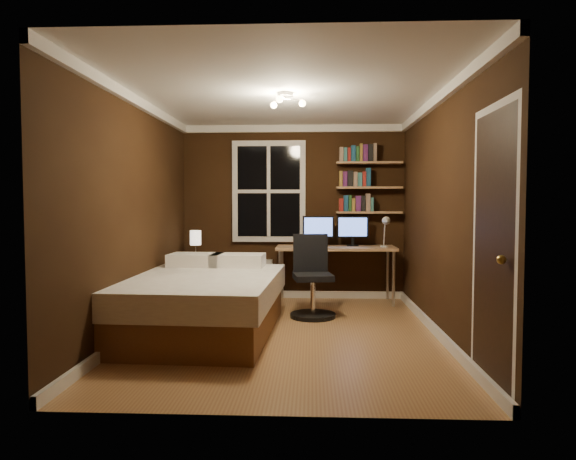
{
  "coord_description": "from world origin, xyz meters",
  "views": [
    {
      "loc": [
        0.27,
        -5.35,
        1.38
      ],
      "look_at": [
        0.0,
        0.45,
        1.08
      ],
      "focal_mm": 32.0,
      "sensor_mm": 36.0,
      "label": 1
    }
  ],
  "objects_px": {
    "radiator": "(259,279)",
    "desk_lamp": "(385,231)",
    "monitor_left": "(318,231)",
    "monitor_right": "(353,231)",
    "nightstand": "(196,283)",
    "bedside_lamp": "(196,246)",
    "desk": "(336,251)",
    "bed": "(200,302)",
    "office_chair": "(312,286)"
  },
  "relations": [
    {
      "from": "radiator",
      "to": "desk_lamp",
      "type": "height_order",
      "value": "desk_lamp"
    },
    {
      "from": "bed",
      "to": "bedside_lamp",
      "type": "distance_m",
      "value": 1.71
    },
    {
      "from": "desk",
      "to": "monitor_right",
      "type": "distance_m",
      "value": 0.37
    },
    {
      "from": "nightstand",
      "to": "office_chair",
      "type": "distance_m",
      "value": 1.78
    },
    {
      "from": "desk",
      "to": "bedside_lamp",
      "type": "bearing_deg",
      "value": -175.34
    },
    {
      "from": "bed",
      "to": "monitor_left",
      "type": "xyz_separation_m",
      "value": [
        1.29,
        1.83,
        0.66
      ]
    },
    {
      "from": "bed",
      "to": "nightstand",
      "type": "xyz_separation_m",
      "value": [
        -0.4,
        1.59,
        -0.04
      ]
    },
    {
      "from": "bedside_lamp",
      "to": "monitor_right",
      "type": "relative_size",
      "value": 0.99
    },
    {
      "from": "bed",
      "to": "radiator",
      "type": "height_order",
      "value": "bed"
    },
    {
      "from": "nightstand",
      "to": "bedside_lamp",
      "type": "height_order",
      "value": "bedside_lamp"
    },
    {
      "from": "office_chair",
      "to": "monitor_left",
      "type": "bearing_deg",
      "value": 76.02
    },
    {
      "from": "nightstand",
      "to": "monitor_left",
      "type": "relative_size",
      "value": 1.3
    },
    {
      "from": "bedside_lamp",
      "to": "desk",
      "type": "distance_m",
      "value": 1.94
    },
    {
      "from": "monitor_right",
      "to": "desk_lamp",
      "type": "relative_size",
      "value": 1.0
    },
    {
      "from": "monitor_left",
      "to": "monitor_right",
      "type": "xyz_separation_m",
      "value": [
        0.48,
        0.0,
        0.0
      ]
    },
    {
      "from": "bedside_lamp",
      "to": "monitor_left",
      "type": "xyz_separation_m",
      "value": [
        1.69,
        0.24,
        0.2
      ]
    },
    {
      "from": "monitor_left",
      "to": "monitor_right",
      "type": "distance_m",
      "value": 0.48
    },
    {
      "from": "desk_lamp",
      "to": "office_chair",
      "type": "height_order",
      "value": "desk_lamp"
    },
    {
      "from": "desk_lamp",
      "to": "office_chair",
      "type": "xyz_separation_m",
      "value": [
        -0.98,
        -0.76,
        -0.62
      ]
    },
    {
      "from": "desk_lamp",
      "to": "monitor_right",
      "type": "bearing_deg",
      "value": 148.94
    },
    {
      "from": "radiator",
      "to": "monitor_right",
      "type": "xyz_separation_m",
      "value": [
        1.33,
        -0.14,
        0.71
      ]
    },
    {
      "from": "nightstand",
      "to": "bedside_lamp",
      "type": "distance_m",
      "value": 0.5
    },
    {
      "from": "office_chair",
      "to": "nightstand",
      "type": "bearing_deg",
      "value": 145.08
    },
    {
      "from": "nightstand",
      "to": "office_chair",
      "type": "bearing_deg",
      "value": -17.28
    },
    {
      "from": "desk",
      "to": "monitor_left",
      "type": "bearing_deg",
      "value": 161.09
    },
    {
      "from": "nightstand",
      "to": "radiator",
      "type": "bearing_deg",
      "value": 32.74
    },
    {
      "from": "office_chair",
      "to": "bedside_lamp",
      "type": "bearing_deg",
      "value": 145.08
    },
    {
      "from": "monitor_right",
      "to": "desk_lamp",
      "type": "distance_m",
      "value": 0.49
    },
    {
      "from": "desk_lamp",
      "to": "nightstand",
      "type": "bearing_deg",
      "value": 179.73
    },
    {
      "from": "bedside_lamp",
      "to": "desk_lamp",
      "type": "bearing_deg",
      "value": -0.27
    },
    {
      "from": "bed",
      "to": "monitor_left",
      "type": "bearing_deg",
      "value": 57.5
    },
    {
      "from": "bed",
      "to": "nightstand",
      "type": "relative_size",
      "value": 4.06
    },
    {
      "from": "desk",
      "to": "office_chair",
      "type": "height_order",
      "value": "office_chair"
    },
    {
      "from": "desk",
      "to": "monitor_left",
      "type": "relative_size",
      "value": 3.73
    },
    {
      "from": "radiator",
      "to": "monitor_right",
      "type": "distance_m",
      "value": 1.51
    },
    {
      "from": "desk_lamp",
      "to": "bedside_lamp",
      "type": "bearing_deg",
      "value": 179.73
    },
    {
      "from": "desk_lamp",
      "to": "office_chair",
      "type": "relative_size",
      "value": 0.44
    },
    {
      "from": "radiator",
      "to": "monitor_left",
      "type": "height_order",
      "value": "monitor_left"
    },
    {
      "from": "monitor_left",
      "to": "desk",
      "type": "bearing_deg",
      "value": -18.91
    },
    {
      "from": "nightstand",
      "to": "bed",
      "type": "bearing_deg",
      "value": -67.42
    },
    {
      "from": "office_chair",
      "to": "desk",
      "type": "bearing_deg",
      "value": 61.57
    },
    {
      "from": "radiator",
      "to": "monitor_left",
      "type": "xyz_separation_m",
      "value": [
        0.85,
        -0.14,
        0.71
      ]
    },
    {
      "from": "radiator",
      "to": "office_chair",
      "type": "bearing_deg",
      "value": -56.37
    },
    {
      "from": "radiator",
      "to": "desk",
      "type": "height_order",
      "value": "desk"
    },
    {
      "from": "nightstand",
      "to": "monitor_right",
      "type": "bearing_deg",
      "value": 14.72
    },
    {
      "from": "desk_lamp",
      "to": "monitor_left",
      "type": "bearing_deg",
      "value": 164.35
    },
    {
      "from": "radiator",
      "to": "desk_lamp",
      "type": "xyz_separation_m",
      "value": [
        1.75,
        -0.39,
        0.72
      ]
    },
    {
      "from": "bedside_lamp",
      "to": "desk",
      "type": "bearing_deg",
      "value": 4.66
    },
    {
      "from": "monitor_right",
      "to": "bedside_lamp",
      "type": "bearing_deg",
      "value": -173.71
    },
    {
      "from": "desk",
      "to": "desk_lamp",
      "type": "height_order",
      "value": "desk_lamp"
    }
  ]
}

